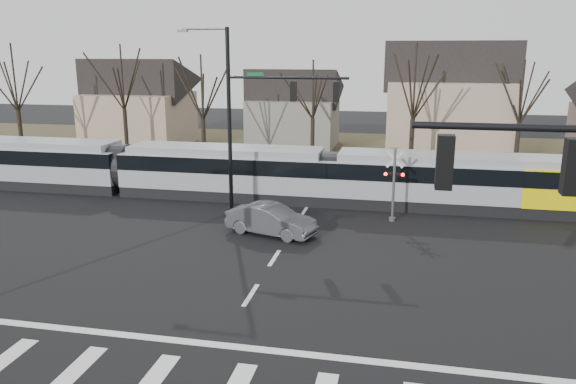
# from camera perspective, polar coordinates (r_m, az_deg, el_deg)

# --- Properties ---
(ground) EXTENTS (140.00, 140.00, 0.00)m
(ground) POSITION_cam_1_polar(r_m,az_deg,el_deg) (19.89, -5.36, -12.73)
(ground) COLOR black
(grass_verge) EXTENTS (140.00, 28.00, 0.01)m
(grass_verge) POSITION_cam_1_polar(r_m,az_deg,el_deg) (50.03, 5.33, 3.75)
(grass_verge) COLOR #38331E
(grass_verge) RESTS_ON ground
(stop_line) EXTENTS (28.00, 0.35, 0.01)m
(stop_line) POSITION_cam_1_polar(r_m,az_deg,el_deg) (18.38, -7.05, -15.17)
(stop_line) COLOR silver
(stop_line) RESTS_ON ground
(lane_dashes) EXTENTS (0.18, 30.00, 0.01)m
(lane_dashes) POSITION_cam_1_polar(r_m,az_deg,el_deg) (34.54, 2.34, -0.91)
(lane_dashes) COLOR silver
(lane_dashes) RESTS_ON ground
(rail_pair) EXTENTS (90.00, 1.52, 0.06)m
(rail_pair) POSITION_cam_1_polar(r_m,az_deg,el_deg) (34.35, 2.29, -0.96)
(rail_pair) COLOR #59595E
(rail_pair) RESTS_ON ground
(tram) EXTENTS (42.16, 3.13, 3.20)m
(tram) POSITION_cam_1_polar(r_m,az_deg,el_deg) (35.45, -6.64, 2.28)
(tram) COLOR gray
(tram) RESTS_ON ground
(sedan) EXTENTS (4.12, 5.46, 1.51)m
(sedan) POSITION_cam_1_polar(r_m,az_deg,el_deg) (28.14, -1.72, -2.84)
(sedan) COLOR #474A4E
(sedan) RESTS_ON ground
(signal_pole_far) EXTENTS (9.28, 0.44, 10.20)m
(signal_pole_far) POSITION_cam_1_polar(r_m,az_deg,el_deg) (30.61, -3.13, 7.99)
(signal_pole_far) COLOR black
(signal_pole_far) RESTS_ON ground
(rail_crossing_signal) EXTENTS (1.08, 0.36, 4.00)m
(rail_crossing_signal) POSITION_cam_1_polar(r_m,az_deg,el_deg) (30.56, 10.68, 0.49)
(rail_crossing_signal) COLOR #59595B
(rail_crossing_signal) RESTS_ON ground
(tree_row) EXTENTS (59.20, 7.20, 10.00)m
(tree_row) POSITION_cam_1_polar(r_m,az_deg,el_deg) (43.24, 7.24, 8.76)
(tree_row) COLOR black
(tree_row) RESTS_ON ground
(house_a) EXTENTS (9.72, 8.64, 8.60)m
(house_a) POSITION_cam_1_polar(r_m,az_deg,el_deg) (57.06, -14.97, 9.14)
(house_a) COLOR tan
(house_a) RESTS_ON ground
(house_b) EXTENTS (8.64, 7.56, 7.65)m
(house_b) POSITION_cam_1_polar(r_m,az_deg,el_deg) (54.16, 0.58, 8.84)
(house_b) COLOR slate
(house_b) RESTS_ON ground
(house_c) EXTENTS (10.80, 8.64, 10.10)m
(house_c) POSITION_cam_1_polar(r_m,az_deg,el_deg) (50.20, 16.00, 9.33)
(house_c) COLOR tan
(house_c) RESTS_ON ground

